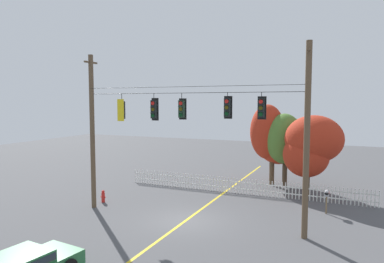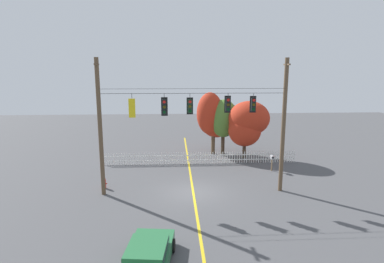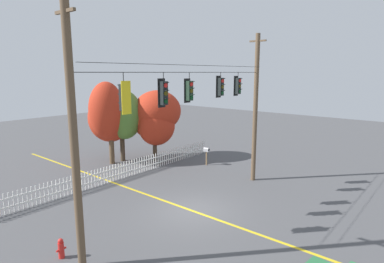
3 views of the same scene
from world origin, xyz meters
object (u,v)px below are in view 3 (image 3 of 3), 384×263
Objects in this scene: traffic_signal_westbound_side at (124,97)px; traffic_signal_northbound_primary at (163,93)px; autumn_maple_mid at (121,114)px; traffic_signal_southbound_primary at (238,86)px; traffic_signal_eastbound_side at (189,91)px; roadside_mailbox at (207,151)px; autumn_maple_near_fence at (109,115)px; traffic_signal_northbound_secondary at (220,87)px; autumn_oak_far_east at (155,117)px; fire_hydrant at (61,248)px.

traffic_signal_westbound_side is 2.11m from traffic_signal_northbound_primary.
traffic_signal_northbound_primary is 0.27× the size of autumn_maple_mid.
traffic_signal_southbound_primary is (5.96, -0.00, 0.12)m from traffic_signal_northbound_primary.
traffic_signal_eastbound_side is 9.74m from roadside_mailbox.
roadside_mailbox is at bearing -59.81° from autumn_maple_mid.
traffic_signal_eastbound_side is 1.07× the size of traffic_signal_southbound_primary.
autumn_maple_near_fence is at bearing 57.24° from traffic_signal_westbound_side.
traffic_signal_northbound_secondary is at bearing -97.18° from autumn_maple_mid.
traffic_signal_northbound_secondary is at bearing -111.12° from autumn_oak_far_east.
traffic_signal_eastbound_side is at bearing -0.03° from traffic_signal_northbound_primary.
traffic_signal_northbound_primary is at bearing 179.99° from traffic_signal_northbound_secondary.
traffic_signal_northbound_secondary is 1.72m from traffic_signal_southbound_primary.
roadside_mailbox is at bearing 43.47° from traffic_signal_northbound_secondary.
autumn_maple_near_fence is 0.95m from autumn_maple_mid.
traffic_signal_eastbound_side is at bearing -110.69° from autumn_maple_mid.
traffic_signal_southbound_primary is 0.97× the size of roadside_mailbox.
autumn_maple_near_fence is (4.63, 10.46, -2.30)m from traffic_signal_northbound_primary.
traffic_signal_westbound_side is at bearing -179.83° from traffic_signal_northbound_secondary.
autumn_maple_near_fence is at bearing 97.26° from traffic_signal_southbound_primary.
traffic_signal_westbound_side is 0.28× the size of autumn_oak_far_east.
traffic_signal_northbound_primary is 5.96m from traffic_signal_southbound_primary.
autumn_maple_near_fence is (-1.33, 10.46, -2.41)m from traffic_signal_southbound_primary.
roadside_mailbox is (8.85, 4.37, -4.93)m from traffic_signal_northbound_primary.
roadside_mailbox is (13.30, 3.24, 0.72)m from fire_hydrant.
roadside_mailbox is (7.15, 4.37, -4.96)m from traffic_signal_eastbound_side.
traffic_signal_northbound_secondary reaches higher than autumn_maple_near_fence.
traffic_signal_westbound_side is 6.17m from fire_hydrant.
traffic_signal_southbound_primary is (4.27, -0.00, 0.09)m from traffic_signal_eastbound_side.
traffic_signal_northbound_secondary is (6.35, 0.02, 0.19)m from traffic_signal_westbound_side.
autumn_oak_far_east is (9.61, 8.46, -2.49)m from traffic_signal_westbound_side.
traffic_signal_eastbound_side is at bearing -148.59° from roadside_mailbox.
traffic_signal_westbound_side is 6.35m from traffic_signal_northbound_secondary.
traffic_signal_westbound_side is 3.81m from traffic_signal_eastbound_side.
fire_hydrant is (-9.08, -9.34, -3.36)m from autumn_maple_near_fence.
autumn_maple_mid is at bearing 140.05° from autumn_oak_far_east.
traffic_signal_westbound_side is at bearing -26.01° from fire_hydrant.
traffic_signal_eastbound_side is 0.26× the size of autumn_oak_far_east.
traffic_signal_northbound_secondary is 8.12m from roadside_mailbox.
fire_hydrant is 13.71m from roadside_mailbox.
autumn_oak_far_east is 14.35m from fire_hydrant.
traffic_signal_northbound_primary is 1.70m from traffic_signal_eastbound_side.
traffic_signal_eastbound_side and traffic_signal_northbound_secondary have the same top height.
traffic_signal_northbound_primary is at bearing 179.99° from traffic_signal_southbound_primary.
traffic_signal_westbound_side is at bearing -179.86° from traffic_signal_southbound_primary.
traffic_signal_eastbound_side is at bearing -124.51° from autumn_oak_far_east.
traffic_signal_westbound_side reaches higher than fire_hydrant.
autumn_maple_mid is 7.16m from roadside_mailbox.
fire_hydrant is (-6.15, 1.12, -5.68)m from traffic_signal_eastbound_side.
autumn_maple_near_fence is at bearing 66.13° from traffic_signal_northbound_primary.
autumn_oak_far_east is at bearing -35.18° from autumn_maple_near_fence.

